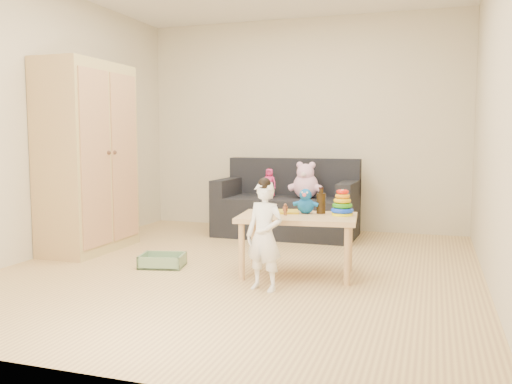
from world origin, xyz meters
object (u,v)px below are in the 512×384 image
(play_table, at_px, (297,245))
(toddler, at_px, (264,237))
(sofa, at_px, (286,217))
(wardrobe, at_px, (88,158))

(play_table, xyz_separation_m, toddler, (-0.13, -0.51, 0.15))
(sofa, xyz_separation_m, play_table, (0.56, -1.73, 0.03))
(wardrobe, height_order, sofa, wardrobe)
(wardrobe, relative_size, toddler, 2.35)
(wardrobe, bearing_deg, sofa, 39.76)
(sofa, bearing_deg, toddler, -78.31)
(wardrobe, xyz_separation_m, sofa, (1.69, 1.40, -0.72))
(sofa, xyz_separation_m, toddler, (0.43, -2.24, 0.18))
(wardrobe, distance_m, sofa, 2.31)
(wardrobe, distance_m, toddler, 2.34)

